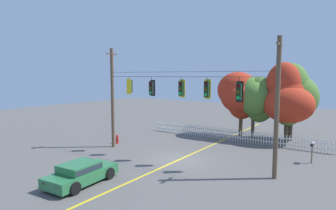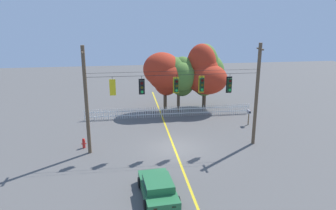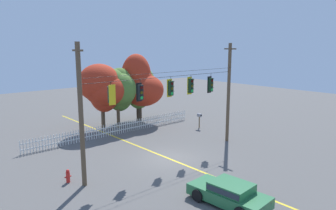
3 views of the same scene
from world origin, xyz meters
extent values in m
plane|color=#565451|center=(0.00, 0.00, 0.00)|extent=(80.00, 80.00, 0.00)
cube|color=gold|center=(0.00, 0.00, 0.00)|extent=(0.16, 36.00, 0.01)
cylinder|color=brown|center=(-6.33, 0.00, 3.95)|extent=(0.26, 0.26, 7.90)
cylinder|color=brown|center=(6.33, 0.00, 3.95)|extent=(0.26, 0.26, 7.90)
cube|color=brown|center=(-6.33, 0.00, 7.45)|extent=(0.10, 1.10, 0.10)
cube|color=brown|center=(6.33, 0.00, 7.45)|extent=(0.10, 1.10, 0.10)
cylinder|color=black|center=(0.00, 0.00, 5.68)|extent=(12.46, 0.02, 0.02)
cylinder|color=black|center=(0.00, -0.25, 6.00)|extent=(12.46, 0.02, 0.02)
cylinder|color=black|center=(-4.44, 0.00, 5.54)|extent=(0.03, 0.03, 0.27)
cube|color=yellow|center=(-4.44, -0.13, 4.94)|extent=(0.43, 0.02, 1.17)
cube|color=#1E3323|center=(-4.44, 0.00, 4.94)|extent=(0.30, 0.24, 0.94)
cylinder|color=#410706|center=(-4.44, 0.14, 5.25)|extent=(0.20, 0.03, 0.20)
cube|color=#1E3323|center=(-4.44, 0.18, 5.37)|extent=(0.22, 0.12, 0.06)
cylinder|color=#463B09|center=(-4.44, 0.14, 4.94)|extent=(0.20, 0.03, 0.20)
cube|color=#1E3323|center=(-4.44, 0.18, 5.05)|extent=(0.22, 0.12, 0.06)
cylinder|color=green|center=(-4.44, 0.14, 4.62)|extent=(0.20, 0.03, 0.20)
cube|color=#1E3323|center=(-4.44, 0.18, 4.74)|extent=(0.22, 0.12, 0.06)
cylinder|color=black|center=(-2.37, 0.00, 5.51)|extent=(0.03, 0.03, 0.35)
cube|color=black|center=(-2.37, 0.13, 4.87)|extent=(0.43, 0.02, 1.16)
cube|color=black|center=(-2.37, 0.00, 4.87)|extent=(0.30, 0.24, 0.93)
cylinder|color=#410706|center=(-2.37, -0.14, 5.18)|extent=(0.20, 0.03, 0.20)
cube|color=black|center=(-2.37, -0.18, 5.29)|extent=(0.22, 0.12, 0.06)
cylinder|color=#463B09|center=(-2.37, -0.14, 4.87)|extent=(0.20, 0.03, 0.20)
cube|color=black|center=(-2.37, -0.18, 4.98)|extent=(0.22, 0.12, 0.06)
cylinder|color=green|center=(-2.37, -0.14, 4.56)|extent=(0.20, 0.03, 0.20)
cube|color=black|center=(-2.37, -0.18, 4.67)|extent=(0.22, 0.12, 0.06)
cylinder|color=black|center=(0.13, 0.00, 5.53)|extent=(0.03, 0.03, 0.29)
cube|color=yellow|center=(0.13, 0.13, 4.90)|extent=(0.43, 0.02, 1.20)
cube|color=black|center=(0.13, 0.00, 4.90)|extent=(0.30, 0.24, 0.97)
cylinder|color=#410706|center=(0.13, -0.14, 5.23)|extent=(0.20, 0.03, 0.20)
cube|color=black|center=(0.13, -0.18, 5.34)|extent=(0.22, 0.12, 0.06)
cylinder|color=#463B09|center=(0.13, -0.14, 4.90)|extent=(0.20, 0.03, 0.20)
cube|color=black|center=(0.13, -0.18, 5.02)|extent=(0.22, 0.12, 0.06)
cylinder|color=green|center=(0.13, -0.14, 4.58)|extent=(0.20, 0.03, 0.20)
cube|color=black|center=(0.13, -0.18, 4.69)|extent=(0.22, 0.12, 0.06)
cylinder|color=black|center=(2.03, 0.00, 5.55)|extent=(0.03, 0.03, 0.27)
cube|color=yellow|center=(2.03, 0.13, 4.91)|extent=(0.43, 0.02, 1.25)
cube|color=black|center=(2.03, 0.00, 4.91)|extent=(0.30, 0.24, 1.01)
cylinder|color=#410706|center=(2.03, -0.14, 5.25)|extent=(0.20, 0.03, 0.20)
cube|color=black|center=(2.03, -0.18, 5.36)|extent=(0.22, 0.12, 0.06)
cylinder|color=#463B09|center=(2.03, -0.14, 4.91)|extent=(0.20, 0.03, 0.20)
cube|color=black|center=(2.03, -0.18, 5.02)|extent=(0.22, 0.12, 0.06)
cylinder|color=green|center=(2.03, -0.14, 4.57)|extent=(0.20, 0.03, 0.20)
cube|color=black|center=(2.03, -0.18, 4.69)|extent=(0.22, 0.12, 0.06)
cylinder|color=black|center=(4.14, 0.00, 5.50)|extent=(0.03, 0.03, 0.37)
cube|color=black|center=(4.14, 0.13, 4.81)|extent=(0.43, 0.02, 1.25)
cube|color=black|center=(4.14, 0.00, 4.81)|extent=(0.30, 0.24, 1.01)
cylinder|color=#410706|center=(4.14, -0.14, 5.15)|extent=(0.20, 0.03, 0.20)
cube|color=black|center=(4.14, -0.18, 5.26)|extent=(0.22, 0.12, 0.06)
cylinder|color=#463B09|center=(4.14, -0.14, 4.81)|extent=(0.20, 0.03, 0.20)
cube|color=black|center=(4.14, -0.18, 4.92)|extent=(0.22, 0.12, 0.06)
cylinder|color=green|center=(4.14, -0.14, 4.47)|extent=(0.20, 0.03, 0.20)
cube|color=black|center=(4.14, -0.18, 4.59)|extent=(0.22, 0.12, 0.06)
cube|color=silver|center=(-7.49, 7.60, 0.52)|extent=(0.06, 0.04, 1.04)
cube|color=silver|center=(-7.26, 7.60, 0.52)|extent=(0.06, 0.04, 1.04)
cube|color=silver|center=(-7.04, 7.60, 0.52)|extent=(0.06, 0.04, 1.04)
cube|color=silver|center=(-6.81, 7.60, 0.52)|extent=(0.06, 0.04, 1.04)
cube|color=silver|center=(-6.59, 7.60, 0.52)|extent=(0.06, 0.04, 1.04)
cube|color=silver|center=(-6.36, 7.60, 0.52)|extent=(0.06, 0.04, 1.04)
cube|color=silver|center=(-6.14, 7.60, 0.52)|extent=(0.06, 0.04, 1.04)
cube|color=silver|center=(-5.91, 7.60, 0.52)|extent=(0.06, 0.04, 1.04)
cube|color=silver|center=(-5.69, 7.60, 0.52)|extent=(0.06, 0.04, 1.04)
cube|color=silver|center=(-5.46, 7.60, 0.52)|extent=(0.06, 0.04, 1.04)
cube|color=silver|center=(-5.24, 7.60, 0.52)|extent=(0.06, 0.04, 1.04)
cube|color=silver|center=(-5.02, 7.60, 0.52)|extent=(0.06, 0.04, 1.04)
cube|color=silver|center=(-4.79, 7.60, 0.52)|extent=(0.06, 0.04, 1.04)
cube|color=silver|center=(-4.57, 7.60, 0.52)|extent=(0.06, 0.04, 1.04)
cube|color=silver|center=(-4.34, 7.60, 0.52)|extent=(0.06, 0.04, 1.04)
cube|color=silver|center=(-4.12, 7.60, 0.52)|extent=(0.06, 0.04, 1.04)
cube|color=silver|center=(-3.89, 7.60, 0.52)|extent=(0.06, 0.04, 1.04)
cube|color=silver|center=(-3.67, 7.60, 0.52)|extent=(0.06, 0.04, 1.04)
cube|color=silver|center=(-3.44, 7.60, 0.52)|extent=(0.06, 0.04, 1.04)
cube|color=silver|center=(-3.22, 7.60, 0.52)|extent=(0.06, 0.04, 1.04)
cube|color=silver|center=(-2.99, 7.60, 0.52)|extent=(0.06, 0.04, 1.04)
cube|color=silver|center=(-2.77, 7.60, 0.52)|extent=(0.06, 0.04, 1.04)
cube|color=silver|center=(-2.55, 7.60, 0.52)|extent=(0.06, 0.04, 1.04)
cube|color=silver|center=(-2.32, 7.60, 0.52)|extent=(0.06, 0.04, 1.04)
cube|color=silver|center=(-2.10, 7.60, 0.52)|extent=(0.06, 0.04, 1.04)
cube|color=silver|center=(-1.87, 7.60, 0.52)|extent=(0.06, 0.04, 1.04)
cube|color=silver|center=(-1.65, 7.60, 0.52)|extent=(0.06, 0.04, 1.04)
cube|color=silver|center=(-1.42, 7.60, 0.52)|extent=(0.06, 0.04, 1.04)
cube|color=silver|center=(-1.20, 7.60, 0.52)|extent=(0.06, 0.04, 1.04)
cube|color=silver|center=(-0.97, 7.60, 0.52)|extent=(0.06, 0.04, 1.04)
cube|color=silver|center=(-0.75, 7.60, 0.52)|extent=(0.06, 0.04, 1.04)
cube|color=silver|center=(-0.53, 7.60, 0.52)|extent=(0.06, 0.04, 1.04)
cube|color=silver|center=(-0.30, 7.60, 0.52)|extent=(0.06, 0.04, 1.04)
cube|color=silver|center=(-0.08, 7.60, 0.52)|extent=(0.06, 0.04, 1.04)
cube|color=silver|center=(0.15, 7.60, 0.52)|extent=(0.06, 0.04, 1.04)
cube|color=silver|center=(0.37, 7.60, 0.52)|extent=(0.06, 0.04, 1.04)
cube|color=silver|center=(0.60, 7.60, 0.52)|extent=(0.06, 0.04, 1.04)
cube|color=silver|center=(0.82, 7.60, 0.52)|extent=(0.06, 0.04, 1.04)
cube|color=silver|center=(1.05, 7.60, 0.52)|extent=(0.06, 0.04, 1.04)
cube|color=silver|center=(1.27, 7.60, 0.52)|extent=(0.06, 0.04, 1.04)
cube|color=silver|center=(1.50, 7.60, 0.52)|extent=(0.06, 0.04, 1.04)
cube|color=silver|center=(1.72, 7.60, 0.52)|extent=(0.06, 0.04, 1.04)
cube|color=silver|center=(1.94, 7.60, 0.52)|extent=(0.06, 0.04, 1.04)
cube|color=silver|center=(2.17, 7.60, 0.52)|extent=(0.06, 0.04, 1.04)
cube|color=silver|center=(2.39, 7.60, 0.52)|extent=(0.06, 0.04, 1.04)
cube|color=silver|center=(2.62, 7.60, 0.52)|extent=(0.06, 0.04, 1.04)
cube|color=silver|center=(2.84, 7.60, 0.52)|extent=(0.06, 0.04, 1.04)
cube|color=silver|center=(3.07, 7.60, 0.52)|extent=(0.06, 0.04, 1.04)
cube|color=silver|center=(3.29, 7.60, 0.52)|extent=(0.06, 0.04, 1.04)
cube|color=silver|center=(3.52, 7.60, 0.52)|extent=(0.06, 0.04, 1.04)
cube|color=silver|center=(3.74, 7.60, 0.52)|extent=(0.06, 0.04, 1.04)
cube|color=silver|center=(3.97, 7.60, 0.52)|extent=(0.06, 0.04, 1.04)
cube|color=silver|center=(4.19, 7.60, 0.52)|extent=(0.06, 0.04, 1.04)
cube|color=silver|center=(4.41, 7.60, 0.52)|extent=(0.06, 0.04, 1.04)
cube|color=silver|center=(4.64, 7.60, 0.52)|extent=(0.06, 0.04, 1.04)
cube|color=silver|center=(4.86, 7.60, 0.52)|extent=(0.06, 0.04, 1.04)
cube|color=silver|center=(5.09, 7.60, 0.52)|extent=(0.06, 0.04, 1.04)
cube|color=silver|center=(5.31, 7.60, 0.52)|extent=(0.06, 0.04, 1.04)
cube|color=silver|center=(5.54, 7.60, 0.52)|extent=(0.06, 0.04, 1.04)
cube|color=silver|center=(5.76, 7.60, 0.52)|extent=(0.06, 0.04, 1.04)
cube|color=silver|center=(5.99, 7.60, 0.52)|extent=(0.06, 0.04, 1.04)
cube|color=silver|center=(6.21, 7.60, 0.52)|extent=(0.06, 0.04, 1.04)
cube|color=silver|center=(6.44, 7.60, 0.52)|extent=(0.06, 0.04, 1.04)
cube|color=silver|center=(6.66, 7.60, 0.52)|extent=(0.06, 0.04, 1.04)
cube|color=silver|center=(6.88, 7.60, 0.52)|extent=(0.06, 0.04, 1.04)
cube|color=silver|center=(7.11, 7.60, 0.52)|extent=(0.06, 0.04, 1.04)
cube|color=silver|center=(7.33, 7.60, 0.52)|extent=(0.06, 0.04, 1.04)
cube|color=silver|center=(7.56, 7.60, 0.52)|extent=(0.06, 0.04, 1.04)
cube|color=silver|center=(7.78, 7.60, 0.52)|extent=(0.06, 0.04, 1.04)
cube|color=silver|center=(8.01, 7.60, 0.52)|extent=(0.06, 0.04, 1.04)
cube|color=silver|center=(8.23, 7.60, 0.52)|extent=(0.06, 0.04, 1.04)
cube|color=silver|center=(8.46, 7.60, 0.52)|extent=(0.06, 0.04, 1.04)
cube|color=silver|center=(8.68, 7.60, 0.52)|extent=(0.06, 0.04, 1.04)
cube|color=silver|center=(8.90, 7.60, 0.52)|extent=(0.06, 0.04, 1.04)
cube|color=silver|center=(0.71, 7.63, 0.31)|extent=(16.39, 0.03, 0.08)
cube|color=silver|center=(0.71, 7.63, 0.75)|extent=(16.39, 0.03, 0.08)
cylinder|color=brown|center=(0.61, 10.00, 1.24)|extent=(0.35, 0.35, 2.48)
ellipsoid|color=#B22D19|center=(0.73, 9.81, 3.48)|extent=(2.83, 2.62, 3.67)
ellipsoid|color=#B22D19|center=(0.77, 9.58, 3.72)|extent=(3.85, 3.73, 2.96)
ellipsoid|color=#B22D19|center=(0.27, 9.86, 4.39)|extent=(3.85, 3.54, 3.43)
cylinder|color=brown|center=(1.94, 9.48, 1.19)|extent=(0.31, 0.31, 2.38)
ellipsoid|color=#4C752D|center=(2.38, 9.78, 3.58)|extent=(2.91, 2.38, 4.15)
ellipsoid|color=#4C752D|center=(2.15, 9.15, 3.67)|extent=(2.90, 2.58, 3.05)
ellipsoid|color=#4C752D|center=(1.46, 9.84, 4.15)|extent=(3.14, 2.99, 2.99)
cylinder|color=#473828|center=(4.76, 9.86, 1.26)|extent=(0.36, 0.36, 2.51)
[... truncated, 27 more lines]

